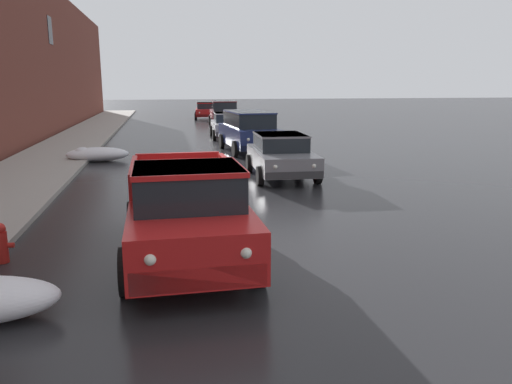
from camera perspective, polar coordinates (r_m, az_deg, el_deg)
left_sidewalk_slab at (r=17.85m, az=-25.23°, el=1.64°), size 3.23×80.00×0.13m
snow_bank_mid_block_left at (r=20.69m, az=-17.93°, el=4.16°), size 2.43×1.08×0.59m
pickup_truck_red_approaching_near_lane at (r=8.64m, az=-8.01°, el=-2.17°), size 2.24×4.92×1.76m
sedan_grey_parked_kerbside_close at (r=16.31m, az=2.91°, el=4.35°), size 2.10×4.05×1.42m
suv_darkblue_parked_kerbside_mid at (r=22.49m, az=-0.83°, el=7.19°), size 2.40×4.90×1.82m
sedan_silver_parked_far_down_block at (r=28.42m, az=-3.22°, el=7.79°), size 2.08×4.22×1.42m
suv_maroon_queued_behind_truck at (r=36.26m, az=-3.73°, el=9.15°), size 2.28×4.49×1.82m
sedan_red_at_far_intersection at (r=43.65m, az=-5.75°, el=9.35°), size 2.25×4.13×1.42m
fire_hydrant at (r=9.61m, az=-27.36°, el=-5.22°), size 0.42×0.22×0.71m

